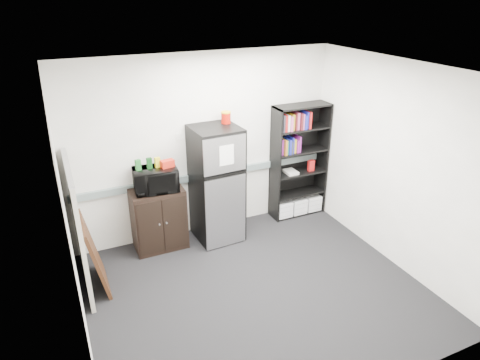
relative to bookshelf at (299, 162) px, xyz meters
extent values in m
plane|color=black|center=(-1.53, -1.57, -0.91)|extent=(4.00, 4.00, 0.00)
cube|color=silver|center=(-1.53, 0.18, 0.44)|extent=(4.00, 0.02, 2.70)
cube|color=silver|center=(0.47, -1.57, 0.44)|extent=(0.02, 3.50, 2.70)
cube|color=silver|center=(-3.53, -1.57, 0.44)|extent=(0.02, 3.50, 2.70)
cube|color=white|center=(-1.53, -1.57, 1.79)|extent=(4.00, 3.50, 0.02)
cube|color=slate|center=(-1.53, 0.15, -0.01)|extent=(3.92, 0.05, 0.10)
cube|color=white|center=(-1.88, 0.18, 0.64)|extent=(0.14, 0.00, 0.10)
cube|color=black|center=(-0.44, -0.01, 0.01)|extent=(0.02, 0.34, 1.85)
cube|color=black|center=(0.44, -0.01, 0.01)|extent=(0.02, 0.34, 1.85)
cube|color=black|center=(0.00, 0.16, 0.01)|extent=(0.90, 0.02, 1.85)
cube|color=black|center=(0.00, -0.01, 0.92)|extent=(0.90, 0.34, 0.02)
cube|color=black|center=(0.00, -0.01, -0.89)|extent=(0.85, 0.32, 0.03)
cube|color=black|center=(0.00, -0.01, -0.54)|extent=(0.85, 0.32, 0.03)
cube|color=black|center=(0.00, -0.01, -0.17)|extent=(0.85, 0.32, 0.02)
cube|color=black|center=(0.00, -0.01, 0.20)|extent=(0.85, 0.32, 0.02)
cube|color=black|center=(0.00, -0.01, 0.57)|extent=(0.85, 0.32, 0.02)
cube|color=white|center=(-0.28, -0.02, -0.76)|extent=(0.25, 0.30, 0.25)
cube|color=white|center=(0.00, -0.02, -0.76)|extent=(0.25, 0.30, 0.25)
cube|color=white|center=(0.28, -0.02, -0.76)|extent=(0.25, 0.30, 0.25)
cube|color=#A9A395|center=(-3.43, -0.49, -0.11)|extent=(0.05, 1.30, 1.60)
cube|color=#B2B2B7|center=(-3.43, -0.49, 0.70)|extent=(0.06, 1.30, 0.02)
cube|color=black|center=(-2.34, -0.06, -0.46)|extent=(0.73, 0.46, 0.91)
cube|color=black|center=(-2.52, -0.29, -0.46)|extent=(0.34, 0.01, 0.80)
cube|color=black|center=(-2.17, -0.29, -0.46)|extent=(0.34, 0.01, 0.80)
cylinder|color=#B2B2B7|center=(-2.39, -0.31, -0.41)|extent=(0.02, 0.02, 0.02)
cylinder|color=#B2B2B7|center=(-2.29, -0.31, -0.41)|extent=(0.02, 0.02, 0.02)
imported|color=black|center=(-2.34, -0.08, 0.16)|extent=(0.62, 0.44, 0.32)
cube|color=#1A5D21|center=(-2.55, -0.05, 0.40)|extent=(0.08, 0.06, 0.15)
cube|color=#0C3711|center=(-2.40, -0.05, 0.40)|extent=(0.07, 0.05, 0.15)
cube|color=gold|center=(-2.29, -0.05, 0.39)|extent=(0.08, 0.06, 0.14)
cube|color=red|center=(-2.17, -0.10, 0.37)|extent=(0.19, 0.13, 0.10)
cube|color=black|center=(-1.47, -0.14, -0.06)|extent=(0.68, 0.68, 1.70)
cube|color=#ADADB2|center=(-1.47, -0.47, 0.52)|extent=(0.62, 0.05, 0.51)
cube|color=#ADADB2|center=(-1.47, -0.47, -0.35)|extent=(0.62, 0.05, 1.09)
cube|color=black|center=(-1.47, -0.48, 0.23)|extent=(0.62, 0.04, 0.03)
cube|color=white|center=(-1.45, -0.48, 0.52)|extent=(0.21, 0.01, 0.28)
cube|color=black|center=(-1.47, -0.14, 0.80)|extent=(0.68, 0.68, 0.02)
cylinder|color=#A21207|center=(-1.26, -0.02, 0.89)|extent=(0.14, 0.14, 0.17)
cylinder|color=gold|center=(-1.26, -0.02, 0.99)|extent=(0.14, 0.14, 0.02)
cube|color=black|center=(-3.30, -0.62, -0.44)|extent=(0.22, 0.74, 0.94)
cube|color=beige|center=(-3.28, -0.62, -0.44)|extent=(0.16, 0.63, 0.79)
camera|label=1|loc=(-3.50, -5.40, 2.55)|focal=32.00mm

